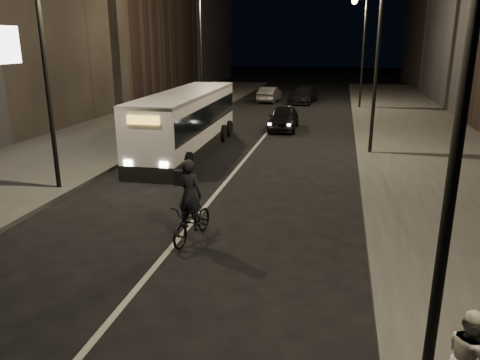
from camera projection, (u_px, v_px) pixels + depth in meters
The scene contains 14 objects.
ground at pixel (167, 252), 11.96m from camera, with size 180.00×180.00×0.00m, color black.
sidewalk_right at pixel (427, 147), 23.35m from camera, with size 7.00×70.00×0.16m, color #393836.
sidewalk_left at pixel (114, 134), 26.76m from camera, with size 7.00×70.00×0.16m, color #393836.
streetlight_right_near at pixel (449, 26), 5.61m from camera, with size 1.20×0.44×8.12m.
streetlight_right_mid at pixel (373, 37), 20.60m from camera, with size 1.20×0.44×8.12m.
streetlight_right_far at pixel (361, 38), 35.59m from camera, with size 1.20×0.44×8.12m.
streetlight_left_near at pixel (49, 35), 15.24m from camera, with size 1.20×0.44×8.12m.
streetlight_left_far at pixel (204, 38), 32.11m from camera, with size 1.20×0.44×8.12m.
city_bus at pixel (187, 120), 22.35m from camera, with size 2.72×10.80×2.89m.
cyclist_on_bicycle at pixel (192, 214), 12.47m from camera, with size 1.04×2.09×2.30m.
pedestrian_woman at pixel (469, 359), 6.56m from camera, with size 0.73×0.57×1.51m, color beige.
car_near at pixel (284, 118), 28.26m from camera, with size 1.65×4.11×1.40m, color black.
car_mid at pixel (269, 94), 41.07m from camera, with size 1.41×4.06×1.34m, color #3D3D40.
car_far at pixel (304, 95), 40.42m from camera, with size 1.93×4.75×1.38m, color black.
Camera 1 is at (4.11, -10.30, 5.20)m, focal length 35.00 mm.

